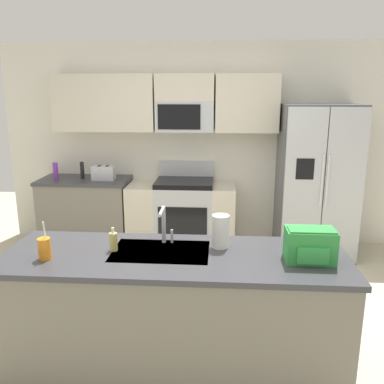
{
  "coord_description": "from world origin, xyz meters",
  "views": [
    {
      "loc": [
        0.25,
        -3.17,
        2.0
      ],
      "look_at": [
        -0.02,
        0.6,
        1.05
      ],
      "focal_mm": 37.78,
      "sensor_mm": 36.0,
      "label": 1
    }
  ],
  "objects_px": {
    "drink_cup_orange": "(44,248)",
    "backpack": "(310,244)",
    "range_oven": "(182,215)",
    "soap_dispenser": "(113,241)",
    "refrigerator": "(316,181)",
    "bottle_purple": "(56,171)",
    "sink_faucet": "(164,222)",
    "paper_towel_roll": "(221,231)",
    "toaster": "(104,173)",
    "pepper_mill": "(82,170)"
  },
  "relations": [
    {
      "from": "bottle_purple",
      "to": "sink_faucet",
      "type": "height_order",
      "value": "sink_faucet"
    },
    {
      "from": "refrigerator",
      "to": "soap_dispenser",
      "type": "bearing_deg",
      "value": -130.22
    },
    {
      "from": "range_oven",
      "to": "soap_dispenser",
      "type": "distance_m",
      "value": 2.41
    },
    {
      "from": "pepper_mill",
      "to": "bottle_purple",
      "type": "distance_m",
      "value": 0.34
    },
    {
      "from": "drink_cup_orange",
      "to": "paper_towel_roll",
      "type": "xyz_separation_m",
      "value": [
        1.18,
        0.3,
        0.05
      ]
    },
    {
      "from": "soap_dispenser",
      "to": "backpack",
      "type": "distance_m",
      "value": 1.35
    },
    {
      "from": "pepper_mill",
      "to": "bottle_purple",
      "type": "height_order",
      "value": "pepper_mill"
    },
    {
      "from": "bottle_purple",
      "to": "soap_dispenser",
      "type": "relative_size",
      "value": 1.25
    },
    {
      "from": "pepper_mill",
      "to": "range_oven",
      "type": "bearing_deg",
      "value": 0.11
    },
    {
      "from": "refrigerator",
      "to": "paper_towel_roll",
      "type": "xyz_separation_m",
      "value": [
        -1.17,
        -2.15,
        0.09
      ]
    },
    {
      "from": "toaster",
      "to": "sink_faucet",
      "type": "relative_size",
      "value": 0.99
    },
    {
      "from": "paper_towel_roll",
      "to": "pepper_mill",
      "type": "bearing_deg",
      "value": 128.62
    },
    {
      "from": "refrigerator",
      "to": "paper_towel_roll",
      "type": "distance_m",
      "value": 2.45
    },
    {
      "from": "toaster",
      "to": "pepper_mill",
      "type": "height_order",
      "value": "pepper_mill"
    },
    {
      "from": "range_oven",
      "to": "bottle_purple",
      "type": "height_order",
      "value": "bottle_purple"
    },
    {
      "from": "pepper_mill",
      "to": "toaster",
      "type": "bearing_deg",
      "value": -9.66
    },
    {
      "from": "pepper_mill",
      "to": "paper_towel_roll",
      "type": "relative_size",
      "value": 0.91
    },
    {
      "from": "toaster",
      "to": "paper_towel_roll",
      "type": "xyz_separation_m",
      "value": [
        1.48,
        -2.17,
        0.03
      ]
    },
    {
      "from": "pepper_mill",
      "to": "bottle_purple",
      "type": "xyz_separation_m",
      "value": [
        -0.33,
        -0.04,
        -0.0
      ]
    },
    {
      "from": "pepper_mill",
      "to": "backpack",
      "type": "distance_m",
      "value": 3.39
    },
    {
      "from": "toaster",
      "to": "pepper_mill",
      "type": "xyz_separation_m",
      "value": [
        -0.29,
        0.05,
        0.02
      ]
    },
    {
      "from": "sink_faucet",
      "to": "drink_cup_orange",
      "type": "relative_size",
      "value": 1.06
    },
    {
      "from": "bottle_purple",
      "to": "sink_faucet",
      "type": "bearing_deg",
      "value": -51.69
    },
    {
      "from": "pepper_mill",
      "to": "drink_cup_orange",
      "type": "distance_m",
      "value": 2.59
    },
    {
      "from": "refrigerator",
      "to": "paper_towel_roll",
      "type": "relative_size",
      "value": 7.71
    },
    {
      "from": "pepper_mill",
      "to": "backpack",
      "type": "xyz_separation_m",
      "value": [
        2.36,
        -2.43,
        0.01
      ]
    },
    {
      "from": "toaster",
      "to": "paper_towel_roll",
      "type": "bearing_deg",
      "value": -55.71
    },
    {
      "from": "pepper_mill",
      "to": "sink_faucet",
      "type": "xyz_separation_m",
      "value": [
        1.36,
        -2.19,
        0.06
      ]
    },
    {
      "from": "refrigerator",
      "to": "backpack",
      "type": "distance_m",
      "value": 2.43
    },
    {
      "from": "range_oven",
      "to": "paper_towel_roll",
      "type": "height_order",
      "value": "paper_towel_roll"
    },
    {
      "from": "paper_towel_roll",
      "to": "backpack",
      "type": "distance_m",
      "value": 0.63
    },
    {
      "from": "refrigerator",
      "to": "soap_dispenser",
      "type": "xyz_separation_m",
      "value": [
        -1.92,
        -2.27,
        0.04
      ]
    },
    {
      "from": "refrigerator",
      "to": "sink_faucet",
      "type": "xyz_separation_m",
      "value": [
        -1.58,
        -2.12,
        0.14
      ]
    },
    {
      "from": "sink_faucet",
      "to": "paper_towel_roll",
      "type": "height_order",
      "value": "sink_faucet"
    },
    {
      "from": "pepper_mill",
      "to": "soap_dispenser",
      "type": "relative_size",
      "value": 1.28
    },
    {
      "from": "toaster",
      "to": "pepper_mill",
      "type": "relative_size",
      "value": 1.29
    },
    {
      "from": "range_oven",
      "to": "drink_cup_orange",
      "type": "relative_size",
      "value": 5.12
    },
    {
      "from": "sink_faucet",
      "to": "backpack",
      "type": "relative_size",
      "value": 0.88
    },
    {
      "from": "pepper_mill",
      "to": "drink_cup_orange",
      "type": "height_order",
      "value": "drink_cup_orange"
    },
    {
      "from": "paper_towel_roll",
      "to": "sink_faucet",
      "type": "bearing_deg",
      "value": 175.13
    },
    {
      "from": "drink_cup_orange",
      "to": "backpack",
      "type": "height_order",
      "value": "drink_cup_orange"
    },
    {
      "from": "bottle_purple",
      "to": "pepper_mill",
      "type": "bearing_deg",
      "value": 7.22
    },
    {
      "from": "range_oven",
      "to": "bottle_purple",
      "type": "relative_size",
      "value": 6.38
    },
    {
      "from": "refrigerator",
      "to": "toaster",
      "type": "distance_m",
      "value": 2.65
    },
    {
      "from": "refrigerator",
      "to": "drink_cup_orange",
      "type": "distance_m",
      "value": 3.39
    },
    {
      "from": "drink_cup_orange",
      "to": "backpack",
      "type": "distance_m",
      "value": 1.77
    },
    {
      "from": "drink_cup_orange",
      "to": "soap_dispenser",
      "type": "distance_m",
      "value": 0.46
    },
    {
      "from": "sink_faucet",
      "to": "soap_dispenser",
      "type": "bearing_deg",
      "value": -155.53
    },
    {
      "from": "toaster",
      "to": "paper_towel_roll",
      "type": "relative_size",
      "value": 1.17
    },
    {
      "from": "bottle_purple",
      "to": "sink_faucet",
      "type": "relative_size",
      "value": 0.76
    }
  ]
}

